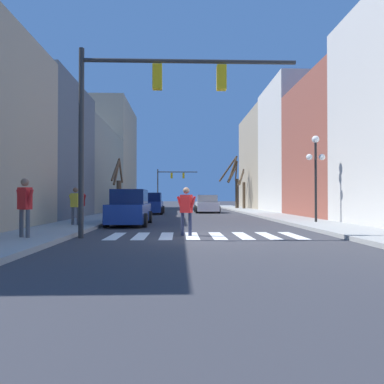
% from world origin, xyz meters
% --- Properties ---
extents(ground_plane, '(240.00, 240.00, 0.00)m').
position_xyz_m(ground_plane, '(0.00, 0.00, 0.00)').
color(ground_plane, '#38383D').
extents(sidewalk_left, '(2.56, 90.00, 0.15)m').
position_xyz_m(sidewalk_left, '(-5.72, 0.00, 0.07)').
color(sidewalk_left, '#9E9E99').
rests_on(sidewalk_left, ground_plane).
extents(sidewalk_right, '(2.56, 90.00, 0.15)m').
position_xyz_m(sidewalk_right, '(5.72, 0.00, 0.07)').
color(sidewalk_right, '#9E9E99').
rests_on(sidewalk_right, ground_plane).
extents(building_row_left, '(6.00, 46.62, 12.72)m').
position_xyz_m(building_row_left, '(-10.00, 19.53, 4.85)').
color(building_row_left, tan).
rests_on(building_row_left, ground_plane).
extents(building_row_right, '(6.00, 42.95, 11.41)m').
position_xyz_m(building_row_right, '(10.00, 16.14, 5.24)').
color(building_row_right, beige).
rests_on(building_row_right, ground_plane).
extents(crosswalk_stripes, '(6.75, 2.60, 0.01)m').
position_xyz_m(crosswalk_stripes, '(0.00, 0.67, 0.00)').
color(crosswalk_stripes, white).
rests_on(crosswalk_stripes, ground_plane).
extents(traffic_signal_near, '(7.37, 0.28, 6.39)m').
position_xyz_m(traffic_signal_near, '(-2.06, 0.08, 4.67)').
color(traffic_signal_near, '#2D2D2D').
rests_on(traffic_signal_near, ground_plane).
extents(traffic_signal_far, '(6.07, 0.28, 5.61)m').
position_xyz_m(traffic_signal_far, '(-2.41, 43.83, 4.05)').
color(traffic_signal_far, '#2D2D2D').
rests_on(traffic_signal_far, ground_plane).
extents(street_lamp_right_corner, '(0.95, 0.36, 4.28)m').
position_xyz_m(street_lamp_right_corner, '(5.85, 5.73, 3.18)').
color(street_lamp_right_corner, black).
rests_on(street_lamp_right_corner, sidewalk_right).
extents(car_driving_away_lane, '(2.11, 4.36, 1.75)m').
position_xyz_m(car_driving_away_lane, '(-3.27, 18.43, 0.81)').
color(car_driving_away_lane, navy).
rests_on(car_driving_away_lane, ground_plane).
extents(car_parked_left_mid, '(2.13, 4.39, 1.57)m').
position_xyz_m(car_parked_left_mid, '(1.54, 20.90, 0.74)').
color(car_parked_left_mid, white).
rests_on(car_parked_left_mid, ground_plane).
extents(car_at_intersection, '(1.96, 4.66, 1.75)m').
position_xyz_m(car_at_intersection, '(-3.34, 5.94, 0.81)').
color(car_at_intersection, navy).
rests_on(car_at_intersection, ground_plane).
extents(pedestrian_on_right_sidewalk, '(0.70, 0.40, 1.72)m').
position_xyz_m(pedestrian_on_right_sidewalk, '(-0.65, 0.74, 1.02)').
color(pedestrian_on_right_sidewalk, '#282D47').
rests_on(pedestrian_on_right_sidewalk, ground_plane).
extents(pedestrian_near_right_corner, '(0.70, 0.49, 1.79)m').
position_xyz_m(pedestrian_near_right_corner, '(-5.59, -1.06, 1.21)').
color(pedestrian_near_right_corner, '#4C4C51').
rests_on(pedestrian_near_right_corner, sidewalk_left).
extents(pedestrian_crossing_street, '(0.68, 0.36, 1.65)m').
position_xyz_m(pedestrian_crossing_street, '(-5.50, 4.12, 1.13)').
color(pedestrian_crossing_street, '#4C4C51').
rests_on(pedestrian_crossing_street, sidewalk_left).
extents(pedestrian_waiting_at_curb, '(0.66, 0.42, 1.64)m').
position_xyz_m(pedestrian_waiting_at_curb, '(-5.79, 6.08, 1.12)').
color(pedestrian_waiting_at_curb, '#282D47').
rests_on(pedestrian_waiting_at_curb, sidewalk_left).
extents(street_tree_left_far, '(1.09, 2.00, 4.41)m').
position_xyz_m(street_tree_left_far, '(6.14, 28.58, 2.16)').
color(street_tree_left_far, brown).
rests_on(street_tree_left_far, sidewalk_right).
extents(street_tree_right_near, '(2.30, 2.87, 6.03)m').
position_xyz_m(street_tree_right_near, '(5.39, 30.07, 3.13)').
color(street_tree_right_near, '#473828').
rests_on(street_tree_right_near, sidewalk_right).
extents(street_tree_right_far, '(0.54, 2.38, 4.09)m').
position_xyz_m(street_tree_right_far, '(-5.34, 14.74, 1.98)').
color(street_tree_right_far, brown).
rests_on(street_tree_right_far, sidewalk_left).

